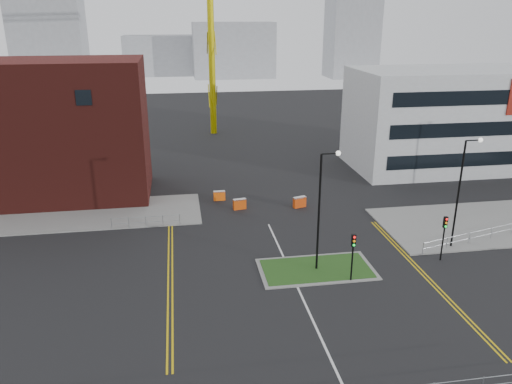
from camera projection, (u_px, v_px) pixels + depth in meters
ground at (320, 336)px, 29.74m from camera, size 200.00×200.00×0.00m
pavement_left at (52, 216)px, 47.21m from camera, size 28.00×8.00×0.12m
pavement_right at (509, 222)px, 46.00m from camera, size 24.00×10.00×0.12m
island_kerb at (316, 269)px, 37.46m from camera, size 8.60×4.60×0.08m
grass_island at (316, 269)px, 37.45m from camera, size 8.00×4.00×0.12m
brick_building at (25, 133)px, 50.07m from camera, size 24.20×10.07×14.24m
office_block at (455, 119)px, 61.32m from camera, size 25.00×12.20×12.00m
streetlamp_island at (322, 202)px, 35.69m from camera, size 1.46×0.36×9.18m
streetlamp_right_near at (462, 185)px, 39.33m from camera, size 1.46×0.36×9.18m
traffic_light_island at (353, 249)px, 35.03m from camera, size 0.28×0.33×3.65m
traffic_light_right at (444, 230)px, 38.08m from camera, size 0.28×0.33×3.65m
railing_left at (146, 220)px, 44.60m from camera, size 6.05×0.05×1.10m
railing_right at (512, 226)px, 43.21m from camera, size 19.05×5.05×1.10m
centre_line at (311, 317)px, 31.60m from camera, size 0.15×30.00×0.01m
yellow_left_a at (168, 268)px, 37.70m from camera, size 0.12×24.00×0.01m
yellow_left_b at (172, 268)px, 37.75m from camera, size 0.12×24.00×0.01m
yellow_right_a at (422, 275)px, 36.73m from camera, size 0.12×20.00×0.01m
yellow_right_b at (426, 274)px, 36.77m from camera, size 0.12×20.00×0.01m
skyline_a at (50, 43)px, 131.71m from camera, size 18.00×12.00×22.00m
skyline_b at (233, 50)px, 149.44m from camera, size 24.00×12.00×16.00m
skyline_c at (352, 29)px, 147.97m from camera, size 14.00×12.00×28.00m
skyline_d at (173, 55)px, 156.74m from camera, size 30.00×12.00×12.00m
barrier_left at (240, 204)px, 48.95m from camera, size 1.31×0.61×1.06m
barrier_mid at (219, 195)px, 51.30m from camera, size 1.20×0.43×1.00m
barrier_right at (300, 202)px, 49.42m from camera, size 1.37×0.79×1.09m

